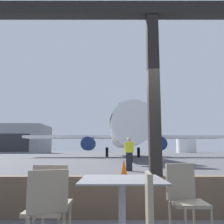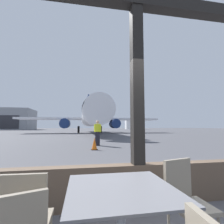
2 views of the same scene
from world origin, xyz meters
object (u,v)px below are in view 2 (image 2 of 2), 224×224
object	(u,v)px
cafe_chair_aisle_left	(185,195)
traffic_cone	(94,144)
cafe_chair_window_left	(24,217)
airplane	(91,117)
fuel_storage_tank	(131,124)
dining_table	(121,220)
ground_crew_worker	(97,132)
distant_hangar	(8,119)

from	to	relation	value
cafe_chair_aisle_left	traffic_cone	bearing A→B (deg)	92.77
cafe_chair_window_left	airplane	xyz separation A→B (m)	(2.34, 32.14, 2.66)
cafe_chair_window_left	fuel_storage_tank	size ratio (longest dim) A/B	0.14
cafe_chair_aisle_left	dining_table	bearing A→B (deg)	-161.35
ground_crew_worker	cafe_chair_aisle_left	bearing A→B (deg)	-89.96
airplane	distant_hangar	xyz separation A→B (m)	(-33.16, 46.65, 1.26)
dining_table	traffic_cone	world-z (taller)	dining_table
cafe_chair_window_left	distant_hangar	bearing A→B (deg)	111.36
cafe_chair_aisle_left	distant_hangar	distance (m)	85.14
cafe_chair_aisle_left	ground_crew_worker	world-z (taller)	ground_crew_worker
dining_table	cafe_chair_window_left	size ratio (longest dim) A/B	1.00
airplane	traffic_cone	size ratio (longest dim) A/B	47.85
dining_table	distant_hangar	size ratio (longest dim) A/B	0.05
dining_table	cafe_chair_window_left	xyz separation A→B (m)	(-0.82, 0.10, 0.05)
airplane	traffic_cone	xyz separation A→B (m)	(-1.12, -23.99, -2.88)
dining_table	ground_crew_worker	bearing A→B (deg)	85.70
cafe_chair_aisle_left	traffic_cone	xyz separation A→B (m)	(-0.39, 7.98, -0.22)
cafe_chair_aisle_left	distant_hangar	world-z (taller)	distant_hangar
dining_table	traffic_cone	distance (m)	8.26
ground_crew_worker	distant_hangar	distance (m)	75.84
dining_table	airplane	bearing A→B (deg)	87.29
traffic_cone	distant_hangar	world-z (taller)	distant_hangar
cafe_chair_aisle_left	airplane	xyz separation A→B (m)	(0.73, 31.97, 2.66)
fuel_storage_tank	cafe_chair_aisle_left	bearing A→B (deg)	-106.43
distant_hangar	fuel_storage_tank	distance (m)	57.31
airplane	fuel_storage_tank	size ratio (longest dim) A/B	4.97
distant_hangar	cafe_chair_window_left	bearing A→B (deg)	-68.64
cafe_chair_window_left	distant_hangar	world-z (taller)	distant_hangar
dining_table	airplane	size ratio (longest dim) A/B	0.03
fuel_storage_tank	cafe_chair_window_left	bearing A→B (deg)	-107.41
distant_hangar	airplane	bearing A→B (deg)	-54.59
distant_hangar	ground_crew_worker	bearing A→B (deg)	-64.66
airplane	fuel_storage_tank	xyz separation A→B (m)	(23.91, 51.62, -0.36)
dining_table	cafe_chair_aisle_left	distance (m)	0.84
cafe_chair_window_left	fuel_storage_tank	bearing A→B (deg)	72.59
cafe_chair_aisle_left	ground_crew_worker	xyz separation A→B (m)	(-0.01, 10.16, 0.35)
cafe_chair_window_left	distant_hangar	xyz separation A→B (m)	(-30.82, 78.79, 3.91)
dining_table	cafe_chair_window_left	distance (m)	0.83
distant_hangar	cafe_chair_aisle_left	bearing A→B (deg)	-67.59
cafe_chair_aisle_left	traffic_cone	world-z (taller)	cafe_chair_aisle_left
cafe_chair_window_left	cafe_chair_aisle_left	distance (m)	1.62
traffic_cone	distant_hangar	bearing A→B (deg)	114.40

